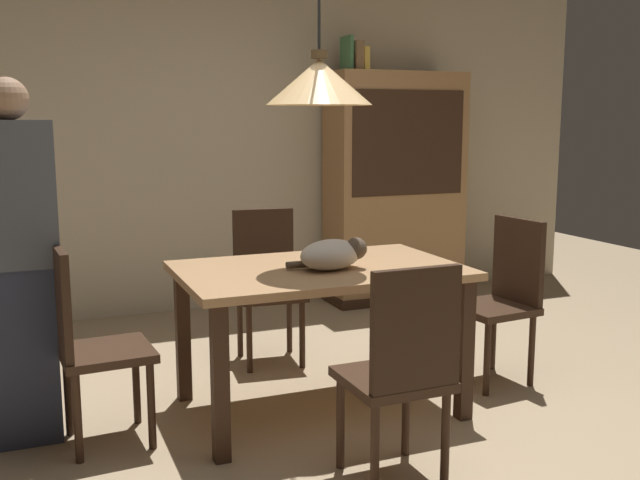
{
  "coord_description": "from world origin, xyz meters",
  "views": [
    {
      "loc": [
        -1.51,
        -3.0,
        1.49
      ],
      "look_at": [
        -0.06,
        0.57,
        0.85
      ],
      "focal_mm": 41.33,
      "sensor_mm": 36.0,
      "label": 1
    }
  ],
  "objects": [
    {
      "name": "chair_far_back",
      "position": [
        -0.14,
        1.24,
        0.51
      ],
      "size": [
        0.44,
        0.44,
        0.93
      ],
      "color": "#382316",
      "rests_on": "ground"
    },
    {
      "name": "hutch_bookcase",
      "position": [
        1.31,
        2.32,
        0.89
      ],
      "size": [
        1.12,
        0.45,
        1.85
      ],
      "color": "#A87A4C",
      "rests_on": "ground"
    },
    {
      "name": "book_brown_thick",
      "position": [
        0.94,
        2.32,
        1.96
      ],
      "size": [
        0.06,
        0.24,
        0.22
      ],
      "primitive_type": "cube",
      "color": "brown",
      "rests_on": "hutch_bookcase"
    },
    {
      "name": "person_standing",
      "position": [
        -1.54,
        0.53,
        0.84
      ],
      "size": [
        0.36,
        0.22,
        1.67
      ],
      "color": "#2D3347",
      "rests_on": "ground"
    },
    {
      "name": "chair_near_front",
      "position": [
        -0.14,
        -0.51,
        0.51
      ],
      "size": [
        0.41,
        0.41,
        0.93
      ],
      "color": "#382316",
      "rests_on": "ground"
    },
    {
      "name": "book_green_slim",
      "position": [
        0.88,
        2.32,
        1.98
      ],
      "size": [
        0.03,
        0.2,
        0.26
      ],
      "primitive_type": "cube",
      "color": "#427A4C",
      "rests_on": "hutch_bookcase"
    },
    {
      "name": "dining_table",
      "position": [
        -0.14,
        0.37,
        0.65
      ],
      "size": [
        1.4,
        0.9,
        0.75
      ],
      "color": "tan",
      "rests_on": "ground"
    },
    {
      "name": "chair_left_side",
      "position": [
        -1.27,
        0.36,
        0.51
      ],
      "size": [
        0.42,
        0.42,
        0.93
      ],
      "color": "#382316",
      "rests_on": "ground"
    },
    {
      "name": "chair_right_side",
      "position": [
        0.98,
        0.37,
        0.51
      ],
      "size": [
        0.44,
        0.44,
        0.93
      ],
      "color": "#382316",
      "rests_on": "ground"
    },
    {
      "name": "cat_sleeping",
      "position": [
        -0.11,
        0.28,
        0.83
      ],
      "size": [
        0.4,
        0.31,
        0.16
      ],
      "color": "beige",
      "rests_on": "dining_table"
    },
    {
      "name": "book_yellow_short",
      "position": [
        1.01,
        2.32,
        1.94
      ],
      "size": [
        0.04,
        0.2,
        0.18
      ],
      "primitive_type": "cube",
      "color": "gold",
      "rests_on": "hutch_bookcase"
    },
    {
      "name": "back_wall",
      "position": [
        0.0,
        2.65,
        1.45
      ],
      "size": [
        6.4,
        0.1,
        2.9
      ],
      "primitive_type": "cube",
      "color": "beige",
      "rests_on": "ground"
    },
    {
      "name": "pendant_lamp",
      "position": [
        -0.14,
        0.37,
        1.66
      ],
      "size": [
        0.52,
        0.52,
        1.3
      ],
      "color": "#E5B775"
    },
    {
      "name": "ground",
      "position": [
        0.0,
        0.0,
        0.0
      ],
      "size": [
        10.0,
        10.0,
        0.0
      ],
      "primitive_type": "plane",
      "color": "tan"
    }
  ]
}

